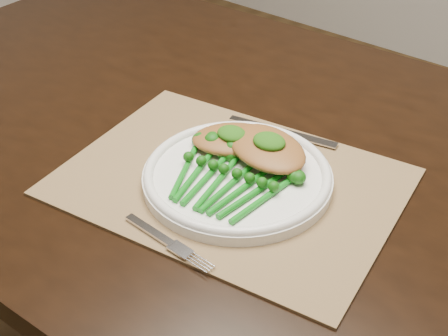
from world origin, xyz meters
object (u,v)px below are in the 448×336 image
Objects in this scene: placemat at (230,182)px; broccolini_bundle at (223,184)px; dinner_plate at (237,175)px; dining_table at (242,301)px; chicken_fillet_left at (234,139)px.

placemat is 2.52× the size of broccolini_bundle.
broccolini_bundle is at bearing -85.11° from dinner_plate.
broccolini_bundle is (0.01, -0.03, 0.02)m from placemat.
dinner_plate reaches higher than placemat.
broccolini_bundle reaches higher than dinner_plate.
dinner_plate is at bearing -62.29° from dining_table.
dining_table is at bearing 120.53° from dinner_plate.
broccolini_bundle reaches higher than placemat.
chicken_fillet_left is 0.10m from broccolini_bundle.
dinner_plate is 0.04m from broccolini_bundle.
dinner_plate is at bearing 86.71° from broccolini_bundle.
dining_table is 3.42× the size of placemat.
chicken_fillet_left is 0.67× the size of broccolini_bundle.
broccolini_bundle is at bearing -75.22° from placemat.
dining_table is at bearing 106.12° from broccolini_bundle.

